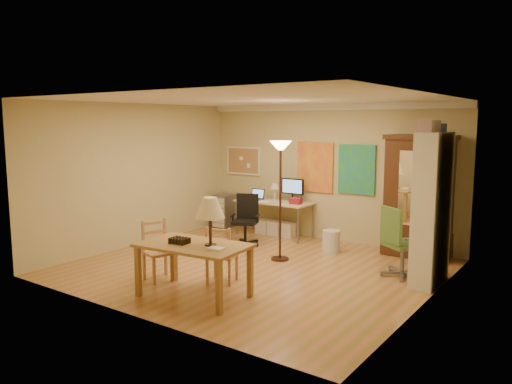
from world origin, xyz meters
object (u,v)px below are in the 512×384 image
Objects in this scene: bookshelf at (431,210)px; armoire at (418,204)px; dining_table at (199,234)px; office_chair_green at (400,258)px; office_chair_black at (246,231)px; computer_desk at (276,215)px.

armoire is at bearing 114.09° from bookshelf.
dining_table is 3.15m from office_chair_green.
office_chair_black is at bearing -160.08° from armoire.
armoire reaches higher than office_chair_black.
computer_desk is 3.30m from office_chair_green.
armoire is (2.95, 1.07, 0.67)m from office_chair_black.
computer_desk is 3.82m from bookshelf.
computer_desk is 2.93m from armoire.
computer_desk is at bearing 159.40° from bookshelf.
office_chair_black is 3.21m from armoire.
bookshelf reaches higher than office_chair_green.
office_chair_black is (-1.24, 2.70, -0.61)m from dining_table.
computer_desk is at bearing 107.74° from dining_table.
bookshelf is (0.63, -1.41, 0.17)m from armoire.
armoire is (1.71, 3.77, 0.06)m from dining_table.
dining_table is 0.96× the size of computer_desk.
bookshelf is at bearing -65.91° from armoire.
dining_table is 4.14m from armoire.
bookshelf is at bearing -11.92° from office_chair_green.
dining_table is 0.69× the size of bookshelf.
office_chair_black is 0.44× the size of bookshelf.
armoire reaches higher than dining_table.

